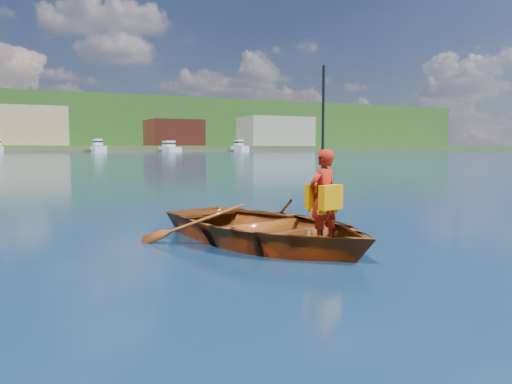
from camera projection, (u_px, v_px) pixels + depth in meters
The scene contains 6 objects.
ground at pixel (269, 244), 6.76m from camera, with size 600.00×600.00×0.00m.
rowboat at pixel (265, 228), 6.76m from camera, with size 3.43×4.13×0.74m.
child_paddler at pixel (323, 197), 6.14m from camera, with size 0.49×0.42×2.22m.
shoreline at pixel (30, 127), 219.45m from camera, with size 400.00×140.00×22.00m.
dock at pixel (70, 151), 144.29m from camera, with size 160.05×9.12×0.80m.
waterfront_buildings at pixel (5, 127), 151.77m from camera, with size 202.00×16.00×14.00m.
Camera 1 is at (-2.98, -5.97, 1.30)m, focal length 35.00 mm.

